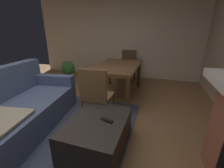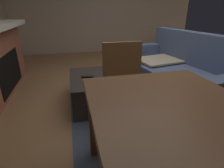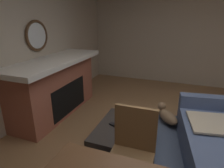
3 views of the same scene
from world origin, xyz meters
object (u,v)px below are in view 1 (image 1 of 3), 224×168
object	(u,v)px
couch	(14,111)
ottoman_coffee_table	(98,134)
potted_plant	(68,70)
tv_remote	(107,120)
dining_table	(117,68)
dining_chair_west	(96,93)
dining_chair_east	(128,64)

from	to	relation	value
couch	ottoman_coffee_table	distance (m)	1.33
couch	potted_plant	bearing A→B (deg)	15.75
tv_remote	potted_plant	bearing A→B (deg)	60.15
ottoman_coffee_table	dining_table	bearing A→B (deg)	8.30
ottoman_coffee_table	tv_remote	size ratio (longest dim) A/B	5.68
dining_chair_west	dining_chair_east	bearing A→B (deg)	-0.19
tv_remote	dining_chair_west	distance (m)	0.63
ottoman_coffee_table	dining_table	xyz separation A→B (m)	(1.70, 0.25, 0.46)
dining_chair_east	dining_table	bearing A→B (deg)	179.58
dining_chair_east	potted_plant	size ratio (longest dim) A/B	1.57
couch	tv_remote	xyz separation A→B (m)	(0.08, -1.45, 0.10)
couch	dining_chair_east	world-z (taller)	dining_chair_east
ottoman_coffee_table	dining_table	size ratio (longest dim) A/B	0.59
potted_plant	dining_chair_east	bearing A→B (deg)	-75.07
couch	dining_chair_east	size ratio (longest dim) A/B	2.32
couch	dining_chair_west	size ratio (longest dim) A/B	2.32
ottoman_coffee_table	potted_plant	world-z (taller)	potted_plant
dining_chair_east	potted_plant	distance (m)	1.85
tv_remote	dining_chair_east	size ratio (longest dim) A/B	0.17
dining_table	dining_chair_west	distance (m)	1.18
ottoman_coffee_table	tv_remote	world-z (taller)	tv_remote
ottoman_coffee_table	dining_chair_east	bearing A→B (deg)	4.77
potted_plant	ottoman_coffee_table	bearing A→B (deg)	-139.85
ottoman_coffee_table	couch	bearing A→B (deg)	92.18
ottoman_coffee_table	tv_remote	distance (m)	0.25
tv_remote	dining_chair_west	world-z (taller)	dining_chair_west
dining_chair_east	couch	bearing A→B (deg)	159.51
couch	dining_chair_west	distance (m)	1.24
tv_remote	ottoman_coffee_table	bearing A→B (deg)	120.93
dining_chair_west	potted_plant	xyz separation A→B (m)	(1.86, 1.77, -0.19)
dining_chair_east	potted_plant	xyz separation A→B (m)	(-0.47, 1.78, -0.19)
dining_chair_west	dining_chair_east	world-z (taller)	same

